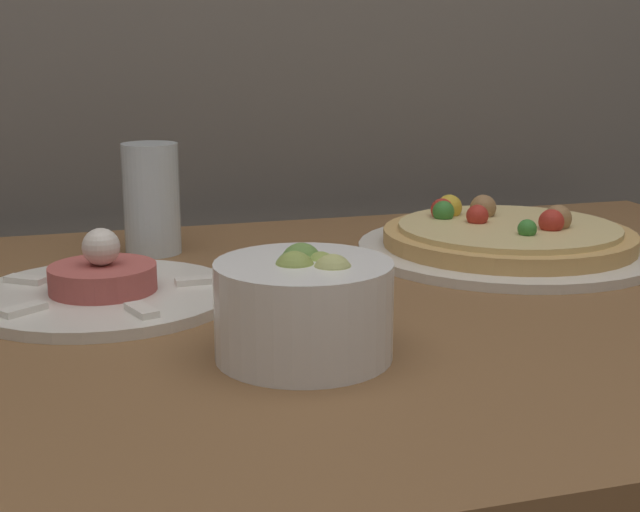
% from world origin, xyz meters
% --- Properties ---
extents(dining_table, '(1.25, 0.77, 0.74)m').
position_xyz_m(dining_table, '(0.00, 0.38, 0.63)').
color(dining_table, brown).
rests_on(dining_table, ground_plane).
extents(pizza_plate, '(0.34, 0.34, 0.06)m').
position_xyz_m(pizza_plate, '(0.29, 0.51, 0.75)').
color(pizza_plate, silver).
rests_on(pizza_plate, dining_table).
extents(tartare_plate, '(0.25, 0.25, 0.07)m').
position_xyz_m(tartare_plate, '(-0.17, 0.44, 0.75)').
color(tartare_plate, silver).
rests_on(tartare_plate, dining_table).
extents(small_bowl, '(0.14, 0.14, 0.08)m').
position_xyz_m(small_bowl, '(-0.03, 0.25, 0.78)').
color(small_bowl, white).
rests_on(small_bowl, dining_table).
extents(drinking_glass, '(0.06, 0.06, 0.13)m').
position_xyz_m(drinking_glass, '(-0.10, 0.63, 0.80)').
color(drinking_glass, silver).
rests_on(drinking_glass, dining_table).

